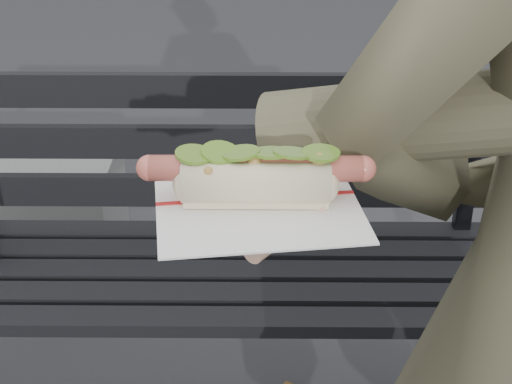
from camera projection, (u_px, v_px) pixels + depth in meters
park_bench at (181, 235)px, 1.82m from camera, size 1.50×0.44×0.88m
held_hotdog at (441, 132)px, 0.79m from camera, size 0.62×0.31×0.20m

